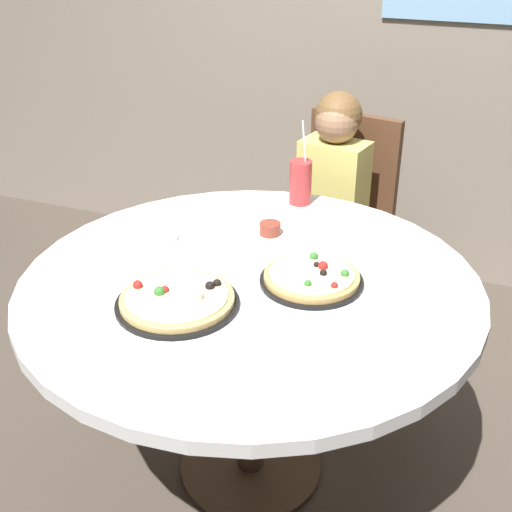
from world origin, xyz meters
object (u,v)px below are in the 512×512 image
Objects in this scene: diner_child at (322,241)px; pizza_cheese at (177,300)px; sauce_bowl at (270,229)px; chair_wooden at (341,215)px; plate_small at (151,237)px; dining_table at (250,303)px; pizza_veggie at (312,278)px; soda_cup at (301,182)px.

diner_child is 1.07m from pizza_cheese.
diner_child is 15.46× the size of sauce_bowl.
pizza_cheese is 0.51m from sauce_bowl.
pizza_cheese is (-0.14, -1.21, 0.24)m from chair_wooden.
pizza_cheese is at bearing -50.71° from plate_small.
sauce_bowl is (-0.06, -0.71, 0.24)m from chair_wooden.
plate_small is at bearing 162.42° from dining_table.
chair_wooden is 2.81× the size of pizza_cheese.
sauce_bowl is (0.08, 0.50, 0.00)m from pizza_cheese.
pizza_cheese reaches higher than plate_small.
plate_small is at bearing 171.79° from pizza_veggie.
soda_cup is 0.29m from sauce_bowl.
soda_cup is at bearing 83.57° from pizza_cheese.
dining_table is at bearing -17.58° from plate_small.
pizza_cheese is at bearing -96.43° from soda_cup.
chair_wooden is at bearing 64.61° from plate_small.
dining_table is 0.84m from diner_child.
pizza_veggie is 0.58m from soda_cup.
diner_child is at bearing 103.60° from pizza_veggie.
chair_wooden reaches higher than dining_table.
pizza_veggie is 4.28× the size of sauce_bowl.
dining_table is 1.24× the size of diner_child.
dining_table is 1.41× the size of chair_wooden.
chair_wooden is 1.00m from pizza_veggie.
pizza_veggie and pizza_cheese have the same top height.
pizza_cheese is at bearing -96.75° from chair_wooden.
sauce_bowl is 0.39m from plate_small.
diner_child is 3.61× the size of pizza_veggie.
soda_cup is at bearing -96.00° from diner_child.
diner_child is 6.01× the size of plate_small.
diner_child is 3.52× the size of soda_cup.
soda_cup is (-0.21, 0.54, 0.06)m from pizza_veggie.
soda_cup reaches higher than pizza_veggie.
pizza_cheese reaches higher than dining_table.
diner_child is at bearing 90.91° from dining_table.
dining_table is 0.32m from sauce_bowl.
plate_small is (-0.42, -0.88, 0.22)m from chair_wooden.
plate_small is at bearing -128.57° from soda_cup.
sauce_bowl is (-0.04, -0.53, 0.29)m from diner_child.
soda_cup reaches higher than chair_wooden.
chair_wooden reaches higher than pizza_veggie.
dining_table is 4.49× the size of pizza_veggie.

